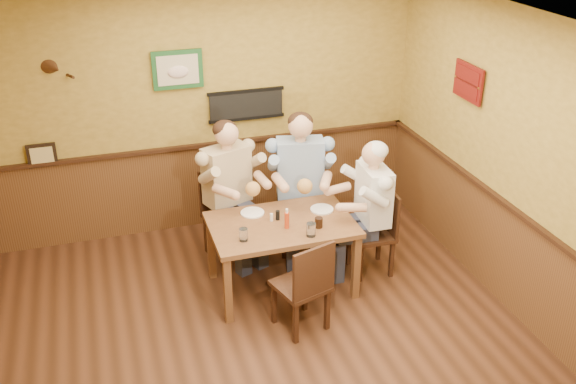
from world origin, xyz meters
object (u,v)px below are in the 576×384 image
at_px(dining_table, 282,231).
at_px(salt_shaker, 271,217).
at_px(chair_back_left, 229,214).
at_px(water_glass_left, 243,235).
at_px(diner_blue_polo, 300,190).
at_px(diner_tan_shirt, 228,197).
at_px(diner_white_elder, 372,215).
at_px(cola_tumbler, 319,223).
at_px(pepper_shaker, 278,215).
at_px(chair_back_right, 300,208).
at_px(chair_right_end, 371,232).
at_px(water_glass_mid, 311,230).
at_px(hot_sauce_bottle, 287,219).
at_px(chair_near_side, 301,283).

distance_m(dining_table, salt_shaker, 0.17).
bearing_deg(chair_back_left, salt_shaker, -89.64).
bearing_deg(water_glass_left, diner_blue_polo, 46.28).
bearing_deg(diner_tan_shirt, diner_white_elder, -50.55).
bearing_deg(cola_tumbler, diner_tan_shirt, 124.59).
bearing_deg(water_glass_left, diner_tan_shirt, 85.88).
height_order(diner_blue_polo, pepper_shaker, diner_blue_polo).
xyz_separation_m(chair_back_right, diner_white_elder, (0.57, -0.65, 0.15)).
relative_size(dining_table, salt_shaker, 17.61).
xyz_separation_m(chair_back_left, chair_right_end, (1.34, -0.77, -0.03)).
distance_m(chair_back_left, water_glass_mid, 1.28).
bearing_deg(diner_blue_polo, chair_right_end, -35.88).
height_order(diner_tan_shirt, hot_sauce_bottle, diner_tan_shirt).
bearing_deg(chair_right_end, chair_back_right, -136.33).
bearing_deg(chair_back_left, hot_sauce_bottle, -87.76).
relative_size(chair_back_right, water_glass_left, 8.21).
xyz_separation_m(chair_right_end, water_glass_left, (-1.41, -0.23, 0.35)).
bearing_deg(pepper_shaker, chair_near_side, -90.09).
bearing_deg(dining_table, water_glass_left, -153.55).
distance_m(chair_right_end, pepper_shaker, 1.05).
distance_m(diner_tan_shirt, diner_white_elder, 1.54).
relative_size(dining_table, chair_right_end, 1.52).
bearing_deg(diner_tan_shirt, diner_blue_polo, -29.76).
distance_m(diner_blue_polo, pepper_shaker, 0.74).
distance_m(diner_blue_polo, salt_shaker, 0.78).
height_order(chair_near_side, salt_shaker, chair_near_side).
xyz_separation_m(dining_table, chair_back_right, (0.41, 0.66, -0.15)).
xyz_separation_m(chair_near_side, hot_sauce_bottle, (0.04, 0.54, 0.37)).
xyz_separation_m(chair_near_side, water_glass_left, (-0.41, 0.44, 0.34)).
height_order(diner_tan_shirt, water_glass_mid, diner_tan_shirt).
bearing_deg(hot_sauce_bottle, pepper_shaker, 101.49).
xyz_separation_m(chair_right_end, diner_white_elder, (0.00, 0.00, 0.20)).
xyz_separation_m(chair_back_left, diner_blue_polo, (0.77, -0.12, 0.23)).
xyz_separation_m(chair_near_side, diner_blue_polo, (0.43, 1.32, 0.25)).
bearing_deg(hot_sauce_bottle, diner_white_elder, 7.77).
xyz_separation_m(chair_near_side, cola_tumbler, (0.33, 0.46, 0.33)).
relative_size(chair_right_end, diner_blue_polo, 0.64).
bearing_deg(dining_table, chair_back_left, 114.65).
height_order(chair_right_end, diner_tan_shirt, diner_tan_shirt).
distance_m(chair_back_right, pepper_shaker, 0.79).
bearing_deg(chair_back_left, dining_table, -85.97).
bearing_deg(diner_white_elder, chair_back_left, -117.62).
height_order(diner_blue_polo, cola_tumbler, diner_blue_polo).
bearing_deg(diner_tan_shirt, chair_right_end, -50.55).
relative_size(chair_back_right, diner_tan_shirt, 0.72).
distance_m(diner_white_elder, salt_shaker, 1.07).
height_order(chair_back_left, diner_tan_shirt, diner_tan_shirt).
xyz_separation_m(dining_table, chair_back_left, (-0.36, 0.79, -0.17)).
height_order(dining_table, salt_shaker, salt_shaker).
height_order(dining_table, diner_white_elder, diner_white_elder).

